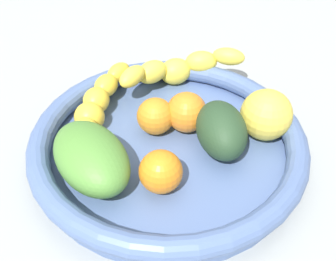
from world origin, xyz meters
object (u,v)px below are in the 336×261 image
object	(u,v)px
orange_front	(155,116)
orange_mid_right	(161,172)
orange_mid_left	(187,112)
avocado_dark	(221,128)
banana_draped_right	(178,68)
fruit_bowl	(168,143)
banana_draped_left	(95,114)
apple_yellow	(266,115)
mango_green	(91,157)

from	to	relation	value
orange_front	orange_mid_right	world-z (taller)	orange_mid_right
orange_mid_right	orange_front	bearing A→B (deg)	5.97
orange_mid_left	avocado_dark	size ratio (longest dim) A/B	0.59
orange_mid_left	banana_draped_right	bearing A→B (deg)	6.82
fruit_bowl	orange_mid_left	world-z (taller)	orange_mid_left
avocado_dark	orange_mid_right	bearing A→B (deg)	134.19
orange_mid_right	fruit_bowl	bearing A→B (deg)	-5.65
fruit_bowl	banana_draped_left	size ratio (longest dim) A/B	1.51
fruit_bowl	banana_draped_left	world-z (taller)	banana_draped_left
orange_mid_left	orange_mid_right	bearing A→B (deg)	164.16
banana_draped_right	orange_mid_left	size ratio (longest dim) A/B	3.50
banana_draped_right	orange_front	xyz separation A→B (cm)	(-11.20, 3.01, -0.70)
fruit_bowl	apple_yellow	size ratio (longest dim) A/B	5.23
orange_front	apple_yellow	size ratio (longest dim) A/B	0.74
orange_mid_left	apple_yellow	size ratio (longest dim) A/B	0.81
banana_draped_left	mango_green	xyz separation A→B (cm)	(-8.90, -0.95, 0.42)
fruit_bowl	orange_front	distance (cm)	4.30
banana_draped_right	orange_front	bearing A→B (deg)	164.95
banana_draped_right	orange_mid_right	distance (cm)	21.82
banana_draped_right	orange_front	size ratio (longest dim) A/B	3.84
banana_draped_right	orange_mid_left	distance (cm)	10.63
fruit_bowl	avocado_dark	world-z (taller)	avocado_dark
banana_draped_left	mango_green	world-z (taller)	mango_green
orange_mid_left	orange_mid_right	size ratio (longest dim) A/B	1.07
avocado_dark	mango_green	xyz separation A→B (cm)	(-5.66, 16.12, -0.11)
orange_mid_left	apple_yellow	distance (cm)	10.76
orange_mid_right	apple_yellow	world-z (taller)	apple_yellow
orange_front	apple_yellow	xyz separation A→B (cm)	(-0.50, -14.95, 0.92)
orange_mid_right	apple_yellow	bearing A→B (deg)	-54.11
orange_mid_left	apple_yellow	world-z (taller)	apple_yellow
banana_draped_left	banana_draped_right	xyz separation A→B (cm)	(11.08, -11.36, 0.60)
banana_draped_left	mango_green	bearing A→B (deg)	-173.91
banana_draped_left	banana_draped_right	bearing A→B (deg)	-45.72
banana_draped_left	banana_draped_right	world-z (taller)	banana_draped_right
apple_yellow	mango_green	world-z (taller)	apple_yellow
orange_mid_left	mango_green	bearing A→B (deg)	128.93
banana_draped_left	apple_yellow	distance (cm)	23.33
fruit_bowl	banana_draped_left	xyz separation A→B (cm)	(3.58, 10.15, 1.93)
orange_mid_right	apple_yellow	distance (cm)	17.12
banana_draped_left	orange_mid_left	world-z (taller)	orange_mid_left
orange_front	mango_green	xyz separation A→B (cm)	(-8.78, 7.40, 0.52)
banana_draped_left	mango_green	size ratio (longest dim) A/B	1.86
fruit_bowl	orange_mid_left	distance (cm)	5.23
banana_draped_right	avocado_dark	world-z (taller)	avocado_dark
orange_front	orange_mid_right	distance (cm)	10.58
banana_draped_right	avocado_dark	size ratio (longest dim) A/B	2.05
banana_draped_left	banana_draped_right	size ratio (longest dim) A/B	1.23
apple_yellow	mango_green	bearing A→B (deg)	110.32
avocado_dark	fruit_bowl	bearing A→B (deg)	92.78
banana_draped_left	mango_green	distance (cm)	8.96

